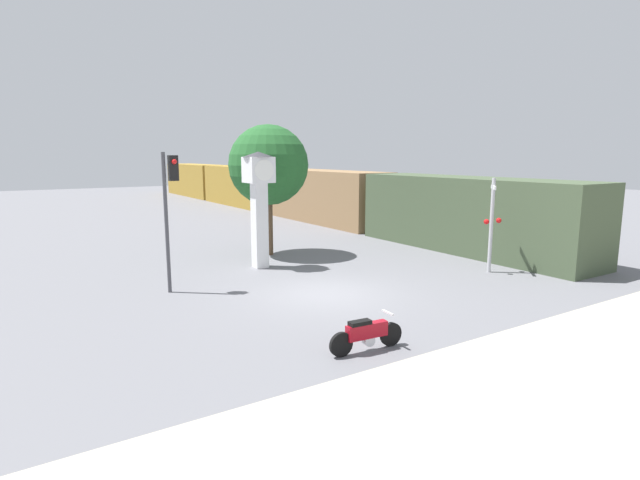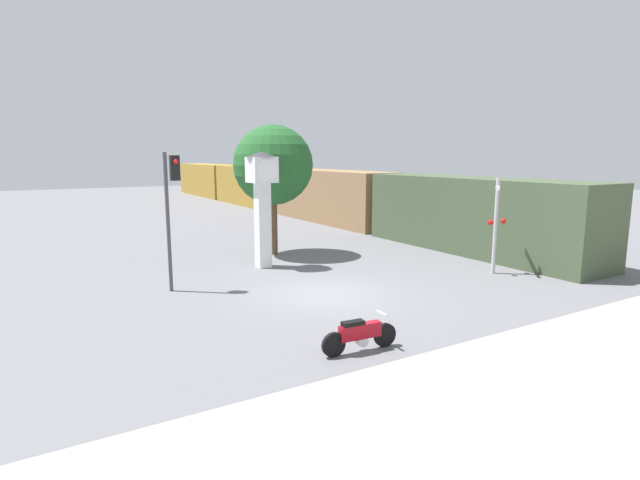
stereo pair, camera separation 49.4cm
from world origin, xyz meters
name	(u,v)px [view 1 (the left image)]	position (x,y,z in m)	size (l,w,h in m)	color
ground_plane	(326,294)	(0.00, 0.00, 0.00)	(120.00, 120.00, 0.00)	slate
sidewalk_strip	(583,400)	(0.00, -8.45, 0.05)	(36.00, 6.00, 0.10)	#B2A893
motorcycle	(367,334)	(-1.82, -4.45, 0.41)	(1.91, 0.41, 0.84)	black
clock_tower	(259,191)	(-0.08, 4.63, 3.01)	(1.18, 1.18, 4.53)	white
freight_train	(278,190)	(9.61, 21.52, 1.70)	(2.80, 49.92, 3.40)	#425138
traffic_light	(170,197)	(-4.02, 2.91, 3.08)	(0.50, 0.35, 4.50)	#47474C
railroad_crossing_signal	(492,221)	(6.90, -0.81, 1.96)	(0.90, 0.82, 3.57)	#B7B7BC
street_tree	(268,165)	(1.40, 6.71, 3.96)	(3.48, 3.48, 5.71)	brown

